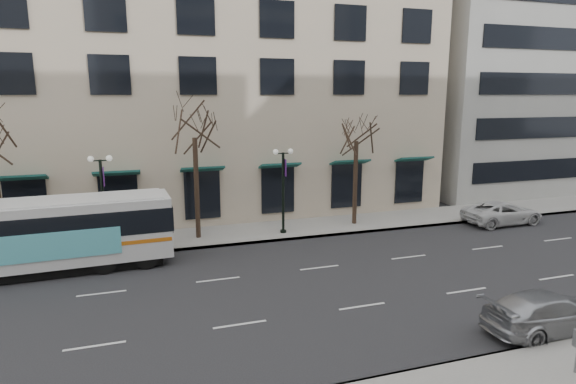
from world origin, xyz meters
name	(u,v)px	position (x,y,z in m)	size (l,w,h in m)	color
ground	(228,300)	(0.00, 0.00, 0.00)	(160.00, 160.00, 0.00)	black
sidewalk_far	(279,230)	(5.00, 9.00, 0.07)	(80.00, 4.00, 0.15)	gray
building_hotel	(144,45)	(-2.00, 21.00, 12.00)	(40.00, 20.00, 24.00)	beige
tree_far_mid	(194,120)	(0.00, 8.80, 6.91)	(3.60, 3.60, 8.55)	black
tree_far_right	(357,126)	(10.00, 8.80, 6.42)	(3.60, 3.60, 8.06)	black
lamp_post_left	(103,198)	(-4.99, 8.20, 2.94)	(1.22, 0.45, 5.21)	black
lamp_post_right	(283,187)	(5.01, 8.20, 2.94)	(1.22, 0.45, 5.21)	black
city_bus	(32,235)	(-8.10, 5.80, 1.91)	(12.97, 3.35, 3.49)	silver
silver_car	(549,312)	(10.38, -6.20, 0.72)	(2.02, 4.97, 1.44)	#A1A3A9
white_pickup	(502,213)	(19.41, 6.20, 0.73)	(2.43, 5.27, 1.46)	silver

